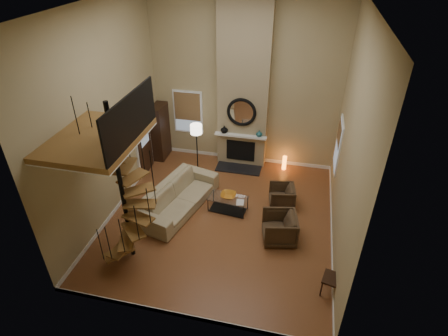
% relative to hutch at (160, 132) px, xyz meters
% --- Properties ---
extents(ground, '(6.00, 6.50, 0.01)m').
position_rel_hutch_xyz_m(ground, '(2.81, -2.83, -0.95)').
color(ground, '#995B31').
rests_on(ground, ground).
extents(back_wall, '(6.00, 0.02, 5.50)m').
position_rel_hutch_xyz_m(back_wall, '(2.81, 0.42, 1.80)').
color(back_wall, tan).
rests_on(back_wall, ground).
extents(front_wall, '(6.00, 0.02, 5.50)m').
position_rel_hutch_xyz_m(front_wall, '(2.81, -6.08, 1.80)').
color(front_wall, tan).
rests_on(front_wall, ground).
extents(left_wall, '(0.02, 6.50, 5.50)m').
position_rel_hutch_xyz_m(left_wall, '(-0.19, -2.83, 1.80)').
color(left_wall, tan).
rests_on(left_wall, ground).
extents(right_wall, '(0.02, 6.50, 5.50)m').
position_rel_hutch_xyz_m(right_wall, '(5.81, -2.83, 1.80)').
color(right_wall, tan).
rests_on(right_wall, ground).
extents(ceiling, '(6.00, 6.50, 0.01)m').
position_rel_hutch_xyz_m(ceiling, '(2.81, -2.83, 4.54)').
color(ceiling, silver).
rests_on(ceiling, back_wall).
extents(baseboard_back, '(6.00, 0.02, 0.12)m').
position_rel_hutch_xyz_m(baseboard_back, '(2.81, 0.41, -0.89)').
color(baseboard_back, white).
rests_on(baseboard_back, ground).
extents(baseboard_front, '(6.00, 0.02, 0.12)m').
position_rel_hutch_xyz_m(baseboard_front, '(2.81, -6.07, -0.89)').
color(baseboard_front, white).
rests_on(baseboard_front, ground).
extents(baseboard_left, '(0.02, 6.50, 0.12)m').
position_rel_hutch_xyz_m(baseboard_left, '(-0.18, -2.83, -0.89)').
color(baseboard_left, white).
rests_on(baseboard_left, ground).
extents(baseboard_right, '(0.02, 6.50, 0.12)m').
position_rel_hutch_xyz_m(baseboard_right, '(5.80, -2.83, -0.89)').
color(baseboard_right, white).
rests_on(baseboard_right, ground).
extents(chimney_breast, '(1.60, 0.38, 5.50)m').
position_rel_hutch_xyz_m(chimney_breast, '(2.81, 0.23, 1.80)').
color(chimney_breast, '#968461').
rests_on(chimney_breast, ground).
extents(hearth, '(1.50, 0.60, 0.04)m').
position_rel_hutch_xyz_m(hearth, '(2.81, -0.26, -0.93)').
color(hearth, black).
rests_on(hearth, ground).
extents(firebox, '(0.95, 0.02, 0.72)m').
position_rel_hutch_xyz_m(firebox, '(2.81, 0.03, -0.40)').
color(firebox, black).
rests_on(firebox, chimney_breast).
extents(mantel, '(1.70, 0.18, 0.06)m').
position_rel_hutch_xyz_m(mantel, '(2.81, -0.05, 0.20)').
color(mantel, white).
rests_on(mantel, chimney_breast).
extents(mirror_frame, '(0.94, 0.10, 0.94)m').
position_rel_hutch_xyz_m(mirror_frame, '(2.81, 0.01, 1.00)').
color(mirror_frame, black).
rests_on(mirror_frame, chimney_breast).
extents(mirror_disc, '(0.80, 0.01, 0.80)m').
position_rel_hutch_xyz_m(mirror_disc, '(2.81, 0.02, 1.00)').
color(mirror_disc, white).
rests_on(mirror_disc, chimney_breast).
extents(vase_left, '(0.24, 0.24, 0.25)m').
position_rel_hutch_xyz_m(vase_left, '(2.26, -0.01, 0.35)').
color(vase_left, black).
rests_on(vase_left, mantel).
extents(vase_right, '(0.20, 0.20, 0.21)m').
position_rel_hutch_xyz_m(vase_right, '(3.41, -0.01, 0.33)').
color(vase_right, '#184F57').
rests_on(vase_right, mantel).
extents(window_back, '(1.02, 0.06, 1.52)m').
position_rel_hutch_xyz_m(window_back, '(0.91, 0.39, 0.67)').
color(window_back, white).
rests_on(window_back, back_wall).
extents(window_right, '(0.06, 1.02, 1.52)m').
position_rel_hutch_xyz_m(window_right, '(5.78, -0.83, 0.68)').
color(window_right, white).
rests_on(window_right, right_wall).
extents(entry_door, '(0.10, 1.05, 2.16)m').
position_rel_hutch_xyz_m(entry_door, '(-0.15, -1.03, 0.10)').
color(entry_door, white).
rests_on(entry_door, ground).
extents(loft, '(1.70, 2.20, 1.09)m').
position_rel_hutch_xyz_m(loft, '(0.76, -4.63, 2.29)').
color(loft, olive).
rests_on(loft, left_wall).
extents(spiral_stair, '(1.47, 1.47, 4.06)m').
position_rel_hutch_xyz_m(spiral_stair, '(1.02, -4.62, 0.83)').
color(spiral_stair, black).
rests_on(spiral_stair, ground).
extents(hutch, '(0.40, 0.86, 1.92)m').
position_rel_hutch_xyz_m(hutch, '(0.00, 0.00, 0.00)').
color(hutch, black).
rests_on(hutch, ground).
extents(sofa, '(1.75, 2.96, 0.81)m').
position_rel_hutch_xyz_m(sofa, '(1.53, -2.64, -0.55)').
color(sofa, tan).
rests_on(sofa, ground).
extents(armchair_near, '(0.82, 0.81, 0.65)m').
position_rel_hutch_xyz_m(armchair_near, '(4.45, -1.91, -0.60)').
color(armchair_near, '#43311F').
rests_on(armchair_near, ground).
extents(armchair_far, '(1.01, 0.99, 0.78)m').
position_rel_hutch_xyz_m(armchair_far, '(4.53, -3.27, -0.60)').
color(armchair_far, '#43311F').
rests_on(armchair_far, ground).
extents(coffee_table, '(1.15, 0.66, 0.43)m').
position_rel_hutch_xyz_m(coffee_table, '(2.93, -2.47, -0.67)').
color(coffee_table, silver).
rests_on(coffee_table, ground).
extents(bowl, '(0.43, 0.43, 0.11)m').
position_rel_hutch_xyz_m(bowl, '(2.93, -2.42, -0.45)').
color(bowl, orange).
rests_on(bowl, coffee_table).
extents(book, '(0.24, 0.30, 0.03)m').
position_rel_hutch_xyz_m(book, '(3.28, -2.62, -0.49)').
color(book, gray).
rests_on(book, coffee_table).
extents(floor_lamp, '(0.37, 0.37, 1.70)m').
position_rel_hutch_xyz_m(floor_lamp, '(1.51, -0.67, 0.46)').
color(floor_lamp, black).
rests_on(floor_lamp, ground).
extents(accent_lamp, '(0.13, 0.13, 0.48)m').
position_rel_hutch_xyz_m(accent_lamp, '(4.29, 0.08, -0.70)').
color(accent_lamp, orange).
rests_on(accent_lamp, ground).
extents(side_chair, '(0.52, 0.50, 0.94)m').
position_rel_hutch_xyz_m(side_chair, '(5.83, -4.76, -0.42)').
color(side_chair, black).
rests_on(side_chair, ground).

